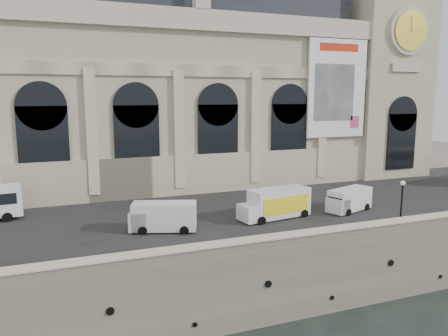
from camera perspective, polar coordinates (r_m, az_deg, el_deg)
The scene contains 10 objects.
ground at distance 36.18m, azimuth 2.65°, elevation -20.55°, with size 260.00×260.00×0.00m, color black.
quay at distance 66.62m, azimuth -9.59°, elevation -3.78°, with size 160.00×70.00×6.00m, color gray.
street at distance 46.10m, azimuth -4.36°, elevation -5.74°, with size 160.00×24.00×0.06m, color #2D2D2D.
parapet at distance 33.89m, azimuth 2.32°, elevation -10.33°, with size 160.00×1.40×1.21m.
museum at distance 59.89m, azimuth -14.92°, elevation 10.70°, with size 69.00×18.70×29.10m.
clock_pavilion at distance 73.58m, azimuth 18.88°, elevation 13.11°, with size 13.00×14.72×36.70m.
van_b at distance 39.74m, azimuth -8.32°, elevation -6.34°, with size 6.30×4.02×2.63m.
van_c at distance 47.64m, azimuth 15.87°, elevation -4.07°, with size 5.83×3.72×2.43m.
box_truck at distance 43.63m, azimuth 6.77°, elevation -4.65°, with size 7.69×3.52×2.99m.
lamp_right at distance 43.94m, azimuth 22.17°, elevation -4.33°, with size 0.44×0.44×4.33m.
Camera 1 is at (-12.77, -28.63, 18.07)m, focal length 35.00 mm.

